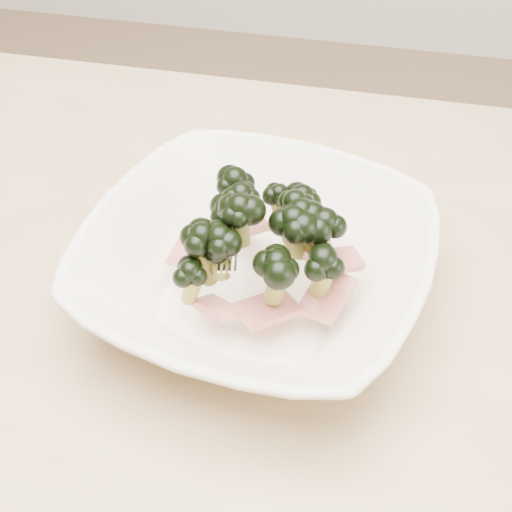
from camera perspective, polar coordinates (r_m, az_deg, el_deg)
dining_table at (r=0.74m, az=-7.88°, el=-8.55°), size 1.20×0.80×0.75m
broccoli_dish at (r=0.63m, az=0.12°, el=-0.49°), size 0.35×0.35×0.13m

